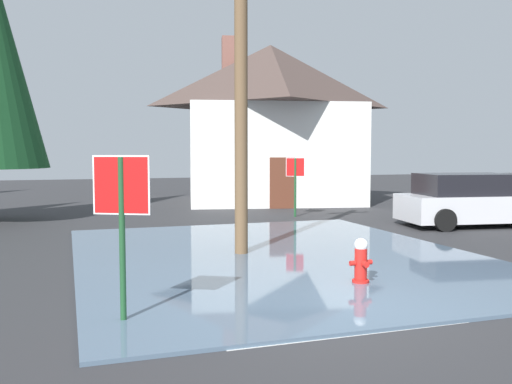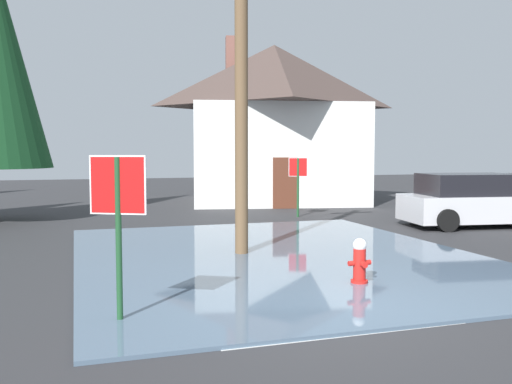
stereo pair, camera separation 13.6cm
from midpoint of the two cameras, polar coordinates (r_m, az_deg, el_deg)
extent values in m
cube|color=#2D2D30|center=(8.40, 8.18, -11.75)|extent=(80.00, 80.00, 0.10)
cube|color=#4C6075|center=(12.11, 2.37, -6.41)|extent=(8.20, 10.29, 0.05)
cube|color=silver|center=(7.32, 9.68, -13.74)|extent=(3.29, 0.32, 0.01)
cylinder|color=#1E4C28|center=(7.54, -13.14, -4.81)|extent=(0.08, 0.08, 2.17)
cube|color=white|center=(7.46, -13.23, 0.70)|extent=(0.69, 0.37, 0.76)
cube|color=red|center=(7.46, -13.23, 0.70)|extent=(0.65, 0.36, 0.72)
cylinder|color=red|center=(9.74, 10.75, -8.97)|extent=(0.29, 0.29, 0.10)
cylinder|color=red|center=(9.67, 10.77, -7.18)|extent=(0.21, 0.21, 0.52)
sphere|color=white|center=(9.61, 10.80, -5.28)|extent=(0.23, 0.23, 0.23)
cylinder|color=red|center=(9.60, 9.97, -7.10)|extent=(0.10, 0.09, 0.09)
cylinder|color=red|center=(9.74, 11.57, -6.95)|extent=(0.10, 0.09, 0.09)
cylinder|color=red|center=(9.54, 11.22, -7.18)|extent=(0.10, 0.10, 0.10)
cylinder|color=brown|center=(12.16, -1.16, 11.82)|extent=(0.28, 0.28, 7.74)
cylinder|color=#1E4C28|center=(19.35, 4.44, 0.45)|extent=(0.08, 0.08, 2.00)
cube|color=white|center=(19.31, 4.46, 2.52)|extent=(0.57, 0.33, 0.64)
cube|color=red|center=(19.31, 4.46, 2.52)|extent=(0.54, 0.32, 0.60)
cube|color=silver|center=(25.31, 1.98, 3.80)|extent=(8.29, 7.86, 4.19)
pyramid|color=#473833|center=(25.52, 2.00, 11.58)|extent=(8.95, 8.49, 2.72)
cube|color=brown|center=(26.60, -2.25, 12.75)|extent=(0.71, 0.71, 2.45)
cube|color=#592D1E|center=(22.08, 3.17, 0.91)|extent=(0.99, 0.26, 2.00)
cube|color=silver|center=(18.18, 21.67, -1.47)|extent=(4.64, 2.50, 0.77)
cube|color=black|center=(17.94, 20.77, 0.73)|extent=(2.86, 2.02, 0.63)
cylinder|color=black|center=(19.80, 23.95, -1.79)|extent=(0.66, 0.31, 0.64)
cylinder|color=black|center=(18.31, 16.09, -2.05)|extent=(0.66, 0.31, 0.64)
cylinder|color=black|center=(16.64, 18.92, -2.72)|extent=(0.66, 0.31, 0.64)
camera|label=1|loc=(0.07, -89.66, 0.02)|focal=39.75mm
camera|label=2|loc=(0.07, 90.34, -0.02)|focal=39.75mm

